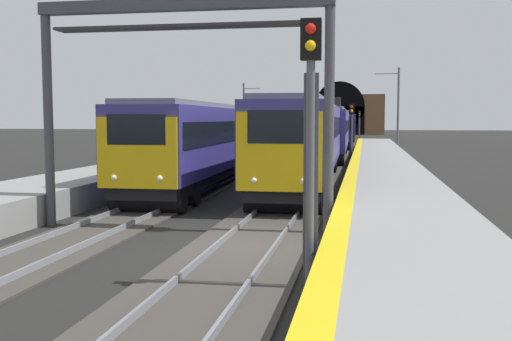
{
  "coord_description": "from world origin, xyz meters",
  "views": [
    {
      "loc": [
        -14.69,
        -2.85,
        3.25
      ],
      "look_at": [
        8.61,
        1.38,
        1.2
      ],
      "focal_mm": 42.22,
      "sensor_mm": 36.0,
      "label": 1
    }
  ],
  "objects_px": {
    "overhead_signal_gantry": "(182,55)",
    "catenary_mast_near": "(244,114)",
    "train_adjacent_platform": "(273,131)",
    "train_main_approaching": "(336,128)",
    "railway_signal_near": "(310,134)",
    "railway_signal_far": "(359,121)",
    "catenary_mast_far": "(398,108)",
    "railway_signal_mid": "(351,128)"
  },
  "relations": [
    {
      "from": "overhead_signal_gantry",
      "to": "catenary_mast_near",
      "type": "relative_size",
      "value": 1.2
    },
    {
      "from": "train_adjacent_platform",
      "to": "catenary_mast_near",
      "type": "relative_size",
      "value": 8.64
    },
    {
      "from": "train_main_approaching",
      "to": "catenary_mast_near",
      "type": "height_order",
      "value": "catenary_mast_near"
    },
    {
      "from": "overhead_signal_gantry",
      "to": "train_main_approaching",
      "type": "bearing_deg",
      "value": -3.13
    },
    {
      "from": "railway_signal_near",
      "to": "railway_signal_far",
      "type": "height_order",
      "value": "railway_signal_near"
    },
    {
      "from": "train_adjacent_platform",
      "to": "railway_signal_far",
      "type": "xyz_separation_m",
      "value": [
        54.93,
        -6.55,
        0.54
      ]
    },
    {
      "from": "catenary_mast_far",
      "to": "overhead_signal_gantry",
      "type": "bearing_deg",
      "value": 169.49
    },
    {
      "from": "train_main_approaching",
      "to": "overhead_signal_gantry",
      "type": "relative_size",
      "value": 9.42
    },
    {
      "from": "railway_signal_near",
      "to": "catenary_mast_far",
      "type": "distance_m",
      "value": 50.82
    },
    {
      "from": "overhead_signal_gantry",
      "to": "catenary_mast_near",
      "type": "distance_m",
      "value": 51.0
    },
    {
      "from": "railway_signal_mid",
      "to": "catenary_mast_near",
      "type": "distance_m",
      "value": 25.52
    },
    {
      "from": "railway_signal_mid",
      "to": "railway_signal_far",
      "type": "relative_size",
      "value": 0.94
    },
    {
      "from": "train_main_approaching",
      "to": "railway_signal_near",
      "type": "xyz_separation_m",
      "value": [
        -48.56,
        -1.85,
        0.65
      ]
    },
    {
      "from": "railway_signal_far",
      "to": "overhead_signal_gantry",
      "type": "bearing_deg",
      "value": -2.74
    },
    {
      "from": "catenary_mast_far",
      "to": "railway_signal_far",
      "type": "bearing_deg",
      "value": 5.54
    },
    {
      "from": "train_main_approaching",
      "to": "train_adjacent_platform",
      "type": "distance_m",
      "value": 11.14
    },
    {
      "from": "railway_signal_near",
      "to": "catenary_mast_far",
      "type": "bearing_deg",
      "value": 175.31
    },
    {
      "from": "train_adjacent_platform",
      "to": "railway_signal_near",
      "type": "relative_size",
      "value": 12.35
    },
    {
      "from": "railway_signal_far",
      "to": "catenary_mast_near",
      "type": "distance_m",
      "value": 39.54
    },
    {
      "from": "railway_signal_mid",
      "to": "catenary_mast_far",
      "type": "distance_m",
      "value": 17.5
    },
    {
      "from": "train_main_approaching",
      "to": "railway_signal_near",
      "type": "height_order",
      "value": "railway_signal_near"
    },
    {
      "from": "railway_signal_mid",
      "to": "catenary_mast_far",
      "type": "bearing_deg",
      "value": 166.21
    },
    {
      "from": "train_adjacent_platform",
      "to": "railway_signal_mid",
      "type": "distance_m",
      "value": 8.09
    },
    {
      "from": "train_adjacent_platform",
      "to": "overhead_signal_gantry",
      "type": "xyz_separation_m",
      "value": [
        -32.84,
        -2.35,
        2.81
      ]
    },
    {
      "from": "train_main_approaching",
      "to": "catenary_mast_far",
      "type": "distance_m",
      "value": 6.64
    },
    {
      "from": "railway_signal_near",
      "to": "overhead_signal_gantry",
      "type": "bearing_deg",
      "value": -143.21
    },
    {
      "from": "train_adjacent_platform",
      "to": "railway_signal_near",
      "type": "bearing_deg",
      "value": 8.22
    },
    {
      "from": "railway_signal_mid",
      "to": "catenary_mast_near",
      "type": "bearing_deg",
      "value": -150.49
    },
    {
      "from": "railway_signal_far",
      "to": "catenary_mast_far",
      "type": "distance_m",
      "value": 42.99
    },
    {
      "from": "catenary_mast_far",
      "to": "train_main_approaching",
      "type": "bearing_deg",
      "value": 108.99
    },
    {
      "from": "train_adjacent_platform",
      "to": "overhead_signal_gantry",
      "type": "bearing_deg",
      "value": 2.65
    },
    {
      "from": "railway_signal_far",
      "to": "train_adjacent_platform",
      "type": "bearing_deg",
      "value": -6.8
    },
    {
      "from": "train_adjacent_platform",
      "to": "catenary_mast_near",
      "type": "bearing_deg",
      "value": -162.42
    },
    {
      "from": "overhead_signal_gantry",
      "to": "catenary_mast_far",
      "type": "relative_size",
      "value": 1.05
    },
    {
      "from": "train_main_approaching",
      "to": "railway_signal_near",
      "type": "relative_size",
      "value": 16.19
    },
    {
      "from": "railway_signal_near",
      "to": "catenary_mast_far",
      "type": "xyz_separation_m",
      "value": [
        50.63,
        -4.15,
        1.31
      ]
    },
    {
      "from": "overhead_signal_gantry",
      "to": "railway_signal_near",
      "type": "bearing_deg",
      "value": -143.21
    },
    {
      "from": "railway_signal_near",
      "to": "train_main_approaching",
      "type": "bearing_deg",
      "value": -177.82
    },
    {
      "from": "railway_signal_mid",
      "to": "catenary_mast_near",
      "type": "height_order",
      "value": "catenary_mast_near"
    },
    {
      "from": "overhead_signal_gantry",
      "to": "railway_signal_far",
      "type": "bearing_deg",
      "value": -2.74
    },
    {
      "from": "railway_signal_mid",
      "to": "train_adjacent_platform",
      "type": "bearing_deg",
      "value": -125.91
    },
    {
      "from": "train_main_approaching",
      "to": "train_adjacent_platform",
      "type": "relative_size",
      "value": 1.31
    }
  ]
}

